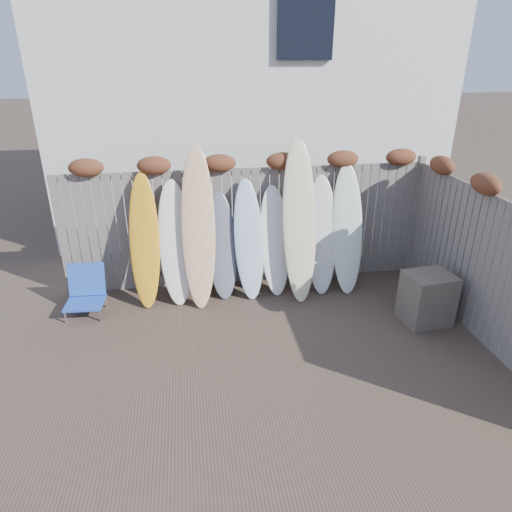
{
  "coord_description": "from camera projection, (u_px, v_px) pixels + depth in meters",
  "views": [
    {
      "loc": [
        -0.91,
        -4.72,
        3.68
      ],
      "look_at": [
        0.0,
        1.2,
        1.0
      ],
      "focal_mm": 32.0,
      "sensor_mm": 36.0,
      "label": 1
    }
  ],
  "objects": [
    {
      "name": "ground",
      "position": [
        270.0,
        364.0,
        5.88
      ],
      "size": [
        80.0,
        80.0,
        0.0
      ],
      "primitive_type": "plane",
      "color": "#493A2D"
    },
    {
      "name": "back_fence",
      "position": [
        249.0,
        217.0,
        7.57
      ],
      "size": [
        6.05,
        0.28,
        2.24
      ],
      "color": "slate",
      "rests_on": "ground"
    },
    {
      "name": "right_fence",
      "position": [
        489.0,
        261.0,
        6.06
      ],
      "size": [
        0.28,
        4.4,
        2.24
      ],
      "color": "slate",
      "rests_on": "ground"
    },
    {
      "name": "house",
      "position": [
        243.0,
        75.0,
        10.51
      ],
      "size": [
        8.5,
        5.5,
        6.33
      ],
      "color": "silver",
      "rests_on": "ground"
    },
    {
      "name": "beach_chair",
      "position": [
        86.0,
        291.0,
        6.97
      ],
      "size": [
        0.58,
        0.62,
        0.73
      ],
      "color": "blue",
      "rests_on": "ground"
    },
    {
      "name": "wooden_crate",
      "position": [
        427.0,
        298.0,
        6.68
      ],
      "size": [
        0.72,
        0.62,
        0.77
      ],
      "primitive_type": "cube",
      "rotation": [
        0.0,
        0.0,
        0.12
      ],
      "color": "#433932",
      "rests_on": "ground"
    },
    {
      "name": "lattice_panel",
      "position": [
        456.0,
        245.0,
        6.95
      ],
      "size": [
        0.08,
        1.31,
        1.97
      ],
      "primitive_type": "cube",
      "rotation": [
        0.0,
        0.0,
        -0.02
      ],
      "color": "brown",
      "rests_on": "ground"
    },
    {
      "name": "surfboard_0",
      "position": [
        145.0,
        241.0,
        7.03
      ],
      "size": [
        0.5,
        0.75,
        2.03
      ],
      "primitive_type": "ellipsoid",
      "rotation": [
        -0.31,
        0.0,
        -0.06
      ],
      "color": "orange",
      "rests_on": "ground"
    },
    {
      "name": "surfboard_1",
      "position": [
        176.0,
        243.0,
        7.12
      ],
      "size": [
        0.54,
        0.69,
        1.9
      ],
      "primitive_type": "ellipsoid",
      "rotation": [
        -0.31,
        0.0,
        0.03
      ],
      "color": "white",
      "rests_on": "ground"
    },
    {
      "name": "surfboard_2",
      "position": [
        198.0,
        228.0,
        7.01
      ],
      "size": [
        0.58,
        0.88,
        2.42
      ],
      "primitive_type": "ellipsoid",
      "rotation": [
        -0.31,
        0.0,
        -0.08
      ],
      "color": "#E8B877",
      "rests_on": "ground"
    },
    {
      "name": "surfboard_3",
      "position": [
        222.0,
        246.0,
        7.31
      ],
      "size": [
        0.51,
        0.63,
        1.68
      ],
      "primitive_type": "ellipsoid",
      "rotation": [
        -0.31,
        0.0,
        0.04
      ],
      "color": "slate",
      "rests_on": "ground"
    },
    {
      "name": "surfboard_4",
      "position": [
        249.0,
        240.0,
        7.3
      ],
      "size": [
        0.5,
        0.69,
        1.88
      ],
      "primitive_type": "ellipsoid",
      "rotation": [
        -0.31,
        0.0,
        0.05
      ],
      "color": "#A2BFDA",
      "rests_on": "ground"
    },
    {
      "name": "surfboard_5",
      "position": [
        275.0,
        241.0,
        7.42
      ],
      "size": [
        0.51,
        0.65,
        1.75
      ],
      "primitive_type": "ellipsoid",
      "rotation": [
        -0.31,
        0.0,
        0.05
      ],
      "color": "white",
      "rests_on": "ground"
    },
    {
      "name": "surfboard_6",
      "position": [
        299.0,
        221.0,
        7.18
      ],
      "size": [
        0.58,
        0.9,
        2.49
      ],
      "primitive_type": "ellipsoid",
      "rotation": [
        -0.31,
        0.0,
        -0.05
      ],
      "color": "beige",
      "rests_on": "ground"
    },
    {
      "name": "surfboard_7",
      "position": [
        322.0,
        235.0,
        7.46
      ],
      "size": [
        0.56,
        0.72,
        1.89
      ],
      "primitive_type": "ellipsoid",
      "rotation": [
        -0.31,
        0.0,
        -0.1
      ],
      "color": "silver",
      "rests_on": "ground"
    },
    {
      "name": "surfboard_8",
      "position": [
        347.0,
        229.0,
        7.46
      ],
      "size": [
        0.56,
        0.76,
        2.06
      ],
      "primitive_type": "ellipsoid",
      "rotation": [
        -0.31,
        0.0,
        -0.07
      ],
      "color": "silver",
      "rests_on": "ground"
    }
  ]
}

